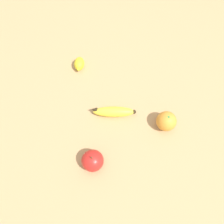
# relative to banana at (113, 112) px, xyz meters

# --- Properties ---
(ground_plane) EXTENTS (3.00, 3.00, 0.00)m
(ground_plane) POSITION_rel_banana_xyz_m (-0.03, 0.01, -0.02)
(ground_plane) COLOR tan
(banana) EXTENTS (0.19, 0.07, 0.04)m
(banana) POSITION_rel_banana_xyz_m (0.00, 0.00, 0.00)
(banana) COLOR yellow
(banana) RESTS_ON ground_plane
(orange) EXTENTS (0.08, 0.08, 0.08)m
(orange) POSITION_rel_banana_xyz_m (-0.22, 0.02, 0.02)
(orange) COLOR orange
(orange) RESTS_ON ground_plane
(apple) EXTENTS (0.08, 0.08, 0.09)m
(apple) POSITION_rel_banana_xyz_m (0.05, 0.22, 0.02)
(apple) COLOR red
(apple) RESTS_ON ground_plane
(lemon) EXTENTS (0.05, 0.08, 0.05)m
(lemon) POSITION_rel_banana_xyz_m (0.19, -0.23, 0.00)
(lemon) COLOR yellow
(lemon) RESTS_ON ground_plane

